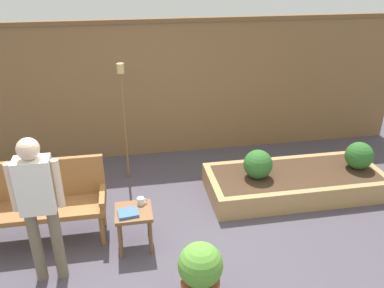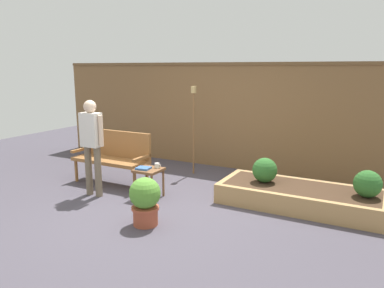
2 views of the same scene
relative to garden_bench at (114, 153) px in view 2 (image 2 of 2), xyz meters
The scene contains 12 objects.
ground_plane 1.62m from the garden_bench, 24.20° to the right, with size 14.00×14.00×0.00m, color #47424C.
fence_back 2.48m from the garden_bench, 54.79° to the left, with size 8.40×0.14×2.16m.
garden_bench is the anchor object (origin of this frame).
side_table 1.10m from the garden_bench, 20.08° to the right, with size 0.40×0.40×0.48m.
cup_on_table 1.14m from the garden_bench, 13.32° to the right, with size 0.11×0.08×0.08m.
book_on_table 1.06m from the garden_bench, 24.24° to the right, with size 0.21×0.18×0.03m, color #38609E.
potted_boxwood 2.04m from the garden_bench, 38.86° to the right, with size 0.42×0.42×0.65m.
raised_planter_bed 3.29m from the garden_bench, ahead, with size 2.40×1.00×0.30m.
shrub_near_bench 2.71m from the garden_bench, ahead, with size 0.39×0.39×0.39m.
shrub_far_corner 4.16m from the garden_bench, ahead, with size 0.38×0.38×0.38m.
tiki_torch 1.68m from the garden_bench, 50.36° to the left, with size 0.10×0.10×1.71m.
person_by_bench 0.82m from the garden_bench, 77.01° to the right, with size 0.47×0.20×1.56m.
Camera 2 is at (2.94, -4.48, 2.06)m, focal length 35.01 mm.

